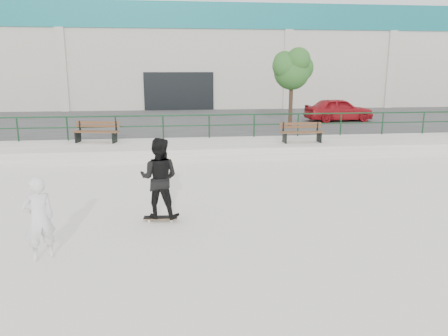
{
  "coord_description": "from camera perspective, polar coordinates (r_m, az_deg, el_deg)",
  "views": [
    {
      "loc": [
        -0.69,
        -8.13,
        3.51
      ],
      "look_at": [
        0.56,
        2.0,
        1.16
      ],
      "focal_mm": 35.0,
      "sensor_mm": 36.0,
      "label": 1
    }
  ],
  "objects": [
    {
      "name": "ground",
      "position": [
        8.88,
        -2.06,
        -10.3
      ],
      "size": [
        120.0,
        120.0,
        0.0
      ],
      "primitive_type": "plane",
      "color": "silver",
      "rests_on": "ground"
    },
    {
      "name": "ledge",
      "position": [
        17.94,
        -4.74,
        2.47
      ],
      "size": [
        30.0,
        3.0,
        0.5
      ],
      "primitive_type": "cube",
      "color": "#B7B0A7",
      "rests_on": "ground"
    },
    {
      "name": "parking_strip",
      "position": [
        26.34,
        -5.53,
        5.81
      ],
      "size": [
        60.0,
        14.0,
        0.5
      ],
      "primitive_type": "cube",
      "color": "#383838",
      "rests_on": "ground"
    },
    {
      "name": "railing",
      "position": [
        19.08,
        -4.96,
        6.11
      ],
      "size": [
        28.0,
        0.06,
        1.03
      ],
      "color": "#163C21",
      "rests_on": "ledge"
    },
    {
      "name": "commercial_building",
      "position": [
        40.15,
        -6.26,
        14.42
      ],
      "size": [
        44.2,
        16.33,
        8.0
      ],
      "color": "#B7B3A4",
      "rests_on": "ground"
    },
    {
      "name": "bench_left",
      "position": [
        18.77,
        -16.31,
        4.54
      ],
      "size": [
        1.94,
        0.92,
        0.86
      ],
      "rotation": [
        0.0,
        0.0,
        -0.21
      ],
      "color": "brown",
      "rests_on": "ledge"
    },
    {
      "name": "bench_right",
      "position": [
        18.32,
        10.11,
        4.59
      ],
      "size": [
        1.77,
        0.54,
        0.81
      ],
      "rotation": [
        0.0,
        0.0,
        0.01
      ],
      "color": "brown",
      "rests_on": "ledge"
    },
    {
      "name": "tree",
      "position": [
        22.87,
        8.92,
        12.79
      ],
      "size": [
        2.25,
        2.0,
        4.0
      ],
      "color": "#4C3B26",
      "rests_on": "parking_strip"
    },
    {
      "name": "red_car",
      "position": [
        26.11,
        14.74,
        7.39
      ],
      "size": [
        3.97,
        1.83,
        1.32
      ],
      "primitive_type": "imported",
      "rotation": [
        0.0,
        0.0,
        1.64
      ],
      "color": "#A4141C",
      "rests_on": "parking_strip"
    },
    {
      "name": "skateboard",
      "position": [
        10.42,
        -8.3,
        -6.43
      ],
      "size": [
        0.79,
        0.25,
        0.09
      ],
      "rotation": [
        0.0,
        0.0,
        -0.07
      ],
      "color": "black",
      "rests_on": "ground"
    },
    {
      "name": "standing_skater",
      "position": [
        10.14,
        -8.47,
        -1.31
      ],
      "size": [
        1.06,
        0.91,
        1.87
      ],
      "primitive_type": "imported",
      "rotation": [
        0.0,
        0.0,
        2.9
      ],
      "color": "black",
      "rests_on": "skateboard"
    },
    {
      "name": "seated_skater",
      "position": [
        8.8,
        -23.04,
        -6.1
      ],
      "size": [
        0.69,
        0.62,
        1.58
      ],
      "primitive_type": "imported",
      "rotation": [
        0.0,
        0.0,
        3.68
      ],
      "color": "white",
      "rests_on": "ground"
    }
  ]
}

